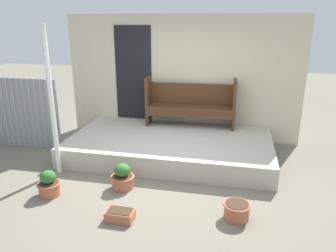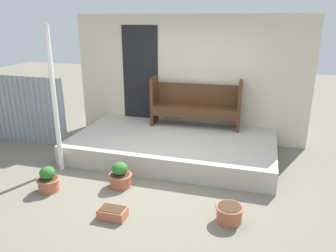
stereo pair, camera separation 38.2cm
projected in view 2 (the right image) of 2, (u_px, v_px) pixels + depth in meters
ground_plane at (161, 180)px, 5.35m from camera, size 24.00×24.00×0.00m
porch_slab at (173, 146)px, 6.27m from camera, size 3.77×2.09×0.36m
house_wall at (185, 78)px, 6.90m from camera, size 4.97×0.08×2.60m
fence_corrugated at (18, 109)px, 6.82m from camera, size 2.22×0.05×1.41m
support_post at (54, 101)px, 5.36m from camera, size 0.08×0.08×2.44m
bench at (196, 103)px, 6.70m from camera, size 1.84×0.48×1.00m
flower_pot_left at (48, 180)px, 4.97m from camera, size 0.35×0.35×0.39m
flower_pot_middle at (120, 176)px, 5.10m from camera, size 0.38×0.38×0.40m
flower_pot_right at (229, 213)px, 4.23m from camera, size 0.37×0.37×0.23m
planter_box_rect at (113, 213)px, 4.32m from camera, size 0.36×0.23×0.14m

